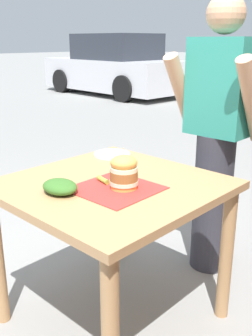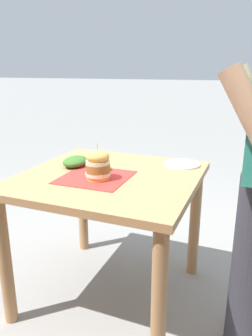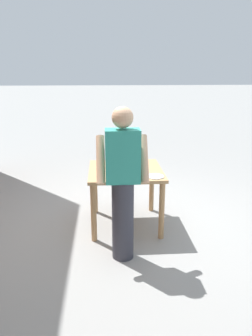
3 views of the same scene
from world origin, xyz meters
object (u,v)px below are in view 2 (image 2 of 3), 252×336
Objects in this scene: pickle_spear at (106,170)px; side_salad at (76,161)px; sandwich at (98,165)px; side_plate_with_forks at (182,164)px; patio_table at (110,196)px.

pickle_spear is 0.23m from side_salad.
side_plate_with_forks is (-0.44, 0.35, -0.08)m from sandwich.
sandwich is 0.88× the size of side_plate_with_forks.
side_plate_with_forks is at bearing 135.32° from patio_table.
patio_table is 4.40× the size of side_plate_with_forks.
sandwich reaches higher than side_plate_with_forks.
side_plate_with_forks is 0.65m from side_salad.
side_salad is at bearing -101.44° from pickle_spear.
side_salad reaches higher than patio_table.
patio_table is at bearing -44.68° from side_plate_with_forks.
sandwich is at bearing 6.99° from pickle_spear.
side_salad is (-0.07, -0.26, 0.16)m from patio_table.
side_plate_with_forks is (-0.31, 0.37, -0.01)m from pickle_spear.
patio_table is 11.16× the size of pickle_spear.
patio_table is 0.24m from sandwich.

